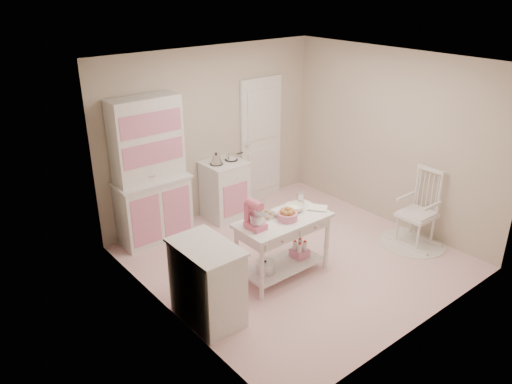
# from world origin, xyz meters

# --- Properties ---
(room_shell) EXTENTS (3.84, 3.84, 2.62)m
(room_shell) POSITION_xyz_m (0.00, 0.00, 1.65)
(room_shell) COLOR pink
(room_shell) RESTS_ON ground
(door) EXTENTS (0.82, 0.05, 2.04)m
(door) POSITION_xyz_m (0.95, 1.87, 1.02)
(door) COLOR white
(door) RESTS_ON ground
(hutch) EXTENTS (1.06, 0.50, 2.08)m
(hutch) POSITION_xyz_m (-1.19, 1.66, 1.04)
(hutch) COLOR white
(hutch) RESTS_ON ground
(stove) EXTENTS (0.62, 0.57, 0.92)m
(stove) POSITION_xyz_m (0.01, 1.61, 0.46)
(stove) COLOR white
(stove) RESTS_ON ground
(base_cabinet) EXTENTS (0.54, 0.84, 0.92)m
(base_cabinet) POSITION_xyz_m (-1.63, -0.33, 0.46)
(base_cabinet) COLOR white
(base_cabinet) RESTS_ON ground
(lace_rug) EXTENTS (0.92, 0.92, 0.01)m
(lace_rug) POSITION_xyz_m (1.59, -0.77, 0.01)
(lace_rug) COLOR white
(lace_rug) RESTS_ON ground
(rocking_chair) EXTENTS (0.49, 0.73, 1.10)m
(rocking_chair) POSITION_xyz_m (1.59, -0.77, 0.55)
(rocking_chair) COLOR white
(rocking_chair) RESTS_ON ground
(work_table) EXTENTS (1.20, 0.60, 0.80)m
(work_table) POSITION_xyz_m (-0.41, -0.20, 0.40)
(work_table) COLOR white
(work_table) RESTS_ON ground
(stand_mixer) EXTENTS (0.21, 0.29, 0.34)m
(stand_mixer) POSITION_xyz_m (-0.83, -0.18, 0.97)
(stand_mixer) COLOR #E25F82
(stand_mixer) RESTS_ON work_table
(cookie_tray) EXTENTS (0.34, 0.24, 0.02)m
(cookie_tray) POSITION_xyz_m (-0.56, -0.02, 0.81)
(cookie_tray) COLOR silver
(cookie_tray) RESTS_ON work_table
(bread_basket) EXTENTS (0.25, 0.25, 0.09)m
(bread_basket) POSITION_xyz_m (-0.39, -0.25, 0.85)
(bread_basket) COLOR pink
(bread_basket) RESTS_ON work_table
(mixing_bowl) EXTENTS (0.24, 0.24, 0.08)m
(mixing_bowl) POSITION_xyz_m (-0.15, -0.12, 0.84)
(mixing_bowl) COLOR white
(mixing_bowl) RESTS_ON work_table
(metal_pitcher) EXTENTS (0.10, 0.10, 0.17)m
(metal_pitcher) POSITION_xyz_m (0.03, -0.04, 0.89)
(metal_pitcher) COLOR silver
(metal_pitcher) RESTS_ON work_table
(recipe_book) EXTENTS (0.29, 0.30, 0.02)m
(recipe_book) POSITION_xyz_m (0.04, -0.32, 0.81)
(recipe_book) COLOR white
(recipe_book) RESTS_ON work_table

